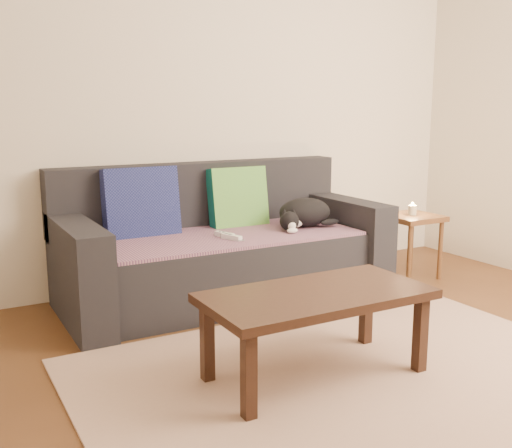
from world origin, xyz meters
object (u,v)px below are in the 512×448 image
wii_remote_a (231,237)px  coffee_table (316,302)px  sofa (222,251)px  side_table (411,226)px  cat (304,213)px  wii_remote_b (225,235)px

wii_remote_a → coffee_table: (-0.11, -1.08, -0.09)m
sofa → side_table: size_ratio=4.47×
side_table → coffee_table: size_ratio=0.45×
cat → wii_remote_a: size_ratio=3.07×
wii_remote_a → side_table: 1.48m
wii_remote_a → coffee_table: bearing=153.6°
sofa → side_table: 1.45m
wii_remote_b → side_table: (1.48, -0.10, -0.07)m
cat → coffee_table: 1.41m
wii_remote_a → wii_remote_b: same height
side_table → wii_remote_b: bearing=176.1°
wii_remote_a → wii_remote_b: (-0.01, 0.08, 0.00)m
wii_remote_a → coffee_table: size_ratio=0.14×
sofa → coffee_table: size_ratio=2.01×
sofa → side_table: bearing=-10.3°
side_table → wii_remote_a: bearing=179.4°
wii_remote_b → coffee_table: size_ratio=0.14×
wii_remote_a → wii_remote_b: size_ratio=1.00×
sofa → wii_remote_b: size_ratio=14.00×
coffee_table → wii_remote_a: bearing=84.3°
sofa → side_table: sofa is taller
cat → wii_remote_a: cat is taller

